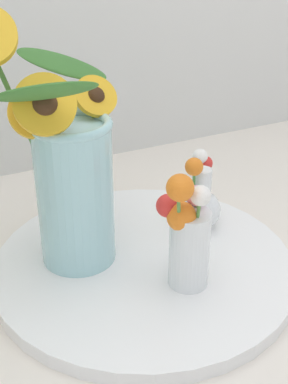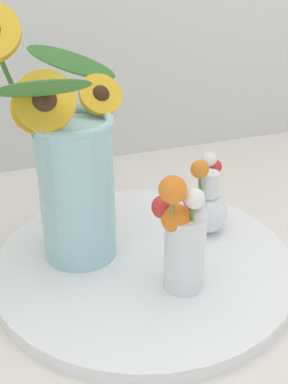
# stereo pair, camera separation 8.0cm
# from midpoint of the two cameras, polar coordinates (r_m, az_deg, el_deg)

# --- Properties ---
(ground_plane) EXTENTS (6.00, 6.00, 0.00)m
(ground_plane) POSITION_cam_midpoint_polar(r_m,az_deg,el_deg) (0.84, 4.42, -10.54)
(ground_plane) COLOR silver
(serving_tray) EXTENTS (0.48, 0.48, 0.02)m
(serving_tray) POSITION_cam_midpoint_polar(r_m,az_deg,el_deg) (0.87, 2.65, -7.89)
(serving_tray) COLOR white
(serving_tray) RESTS_ON ground_plane
(mason_jar_sunflowers) EXTENTS (0.25, 0.27, 0.40)m
(mason_jar_sunflowers) POSITION_cam_midpoint_polar(r_m,az_deg,el_deg) (0.81, -4.92, 2.10)
(mason_jar_sunflowers) COLOR #9ED1D6
(mason_jar_sunflowers) RESTS_ON serving_tray
(vase_small_center) EXTENTS (0.08, 0.07, 0.19)m
(vase_small_center) POSITION_cam_midpoint_polar(r_m,az_deg,el_deg) (0.76, 7.09, -4.82)
(vase_small_center) COLOR white
(vase_small_center) RESTS_ON serving_tray
(vase_bulb_right) EXTENTS (0.08, 0.08, 0.14)m
(vase_bulb_right) POSITION_cam_midpoint_polar(r_m,az_deg,el_deg) (0.92, 9.29, -1.26)
(vase_bulb_right) COLOR white
(vase_bulb_right) RESTS_ON serving_tray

